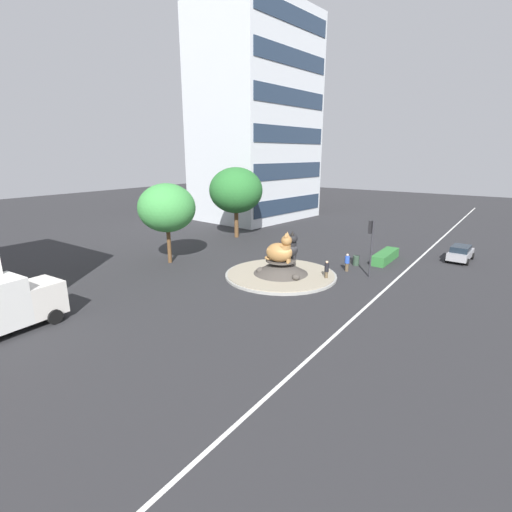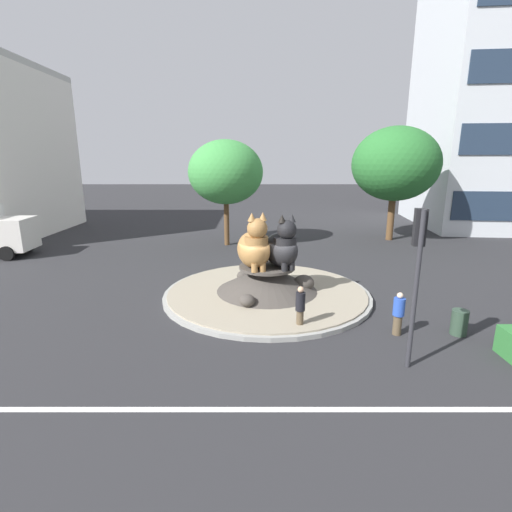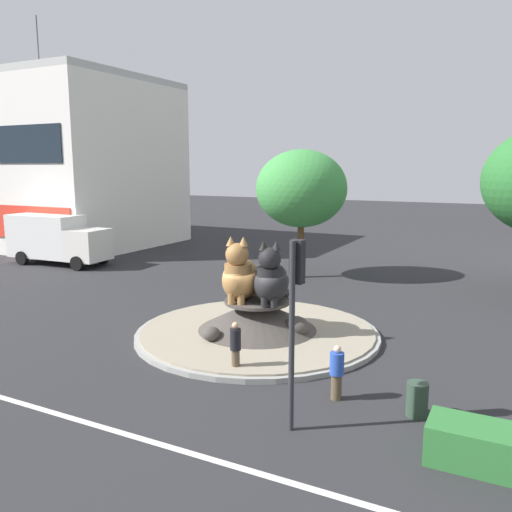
{
  "view_description": "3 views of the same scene",
  "coord_description": "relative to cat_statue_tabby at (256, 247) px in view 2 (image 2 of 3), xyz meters",
  "views": [
    {
      "loc": [
        -25.6,
        -15.76,
        9.89
      ],
      "look_at": [
        -2.64,
        0.65,
        2.21
      ],
      "focal_mm": 26.47,
      "sensor_mm": 36.0,
      "label": 1
    },
    {
      "loc": [
        -0.49,
        -16.34,
        6.0
      ],
      "look_at": [
        -0.55,
        1.43,
        1.49
      ],
      "focal_mm": 26.75,
      "sensor_mm": 36.0,
      "label": 2
    },
    {
      "loc": [
        8.73,
        -17.18,
        6.41
      ],
      "look_at": [
        -1.77,
        3.35,
        2.44
      ],
      "focal_mm": 36.77,
      "sensor_mm": 36.0,
      "label": 3
    }
  ],
  "objects": [
    {
      "name": "roundabout_island",
      "position": [
        0.57,
        0.3,
        -1.8
      ],
      "size": [
        9.26,
        9.26,
        1.41
      ],
      "color": "gray",
      "rests_on": "ground"
    },
    {
      "name": "lane_centreline",
      "position": [
        0.56,
        -7.84,
        -2.31
      ],
      "size": [
        112.0,
        0.2,
        0.01
      ],
      "primitive_type": "cube",
      "color": "silver",
      "rests_on": "ground"
    },
    {
      "name": "litter_bin",
      "position": [
        7.21,
        -3.65,
        -1.87
      ],
      "size": [
        0.56,
        0.56,
        0.9
      ],
      "color": "#2D4233",
      "rests_on": "ground"
    },
    {
      "name": "pedestrian_blue_shirt",
      "position": [
        5.04,
        -3.66,
        -1.51
      ],
      "size": [
        0.4,
        0.4,
        1.56
      ],
      "rotation": [
        0.0,
        0.0,
        1.86
      ],
      "color": "brown",
      "rests_on": "ground"
    },
    {
      "name": "pedestrian_black_shirt",
      "position": [
        1.65,
        -3.32,
        -1.44
      ],
      "size": [
        0.34,
        0.34,
        1.66
      ],
      "rotation": [
        0.0,
        0.0,
        3.26
      ],
      "color": "brown",
      "rests_on": "ground"
    },
    {
      "name": "traffic_light_mast",
      "position": [
        4.61,
        -5.69,
        0.97
      ],
      "size": [
        0.35,
        0.46,
        4.7
      ],
      "rotation": [
        0.0,
        0.0,
        1.46
      ],
      "color": "#2D2D33",
      "rests_on": "ground"
    },
    {
      "name": "ground_plane",
      "position": [
        0.56,
        0.31,
        -2.32
      ],
      "size": [
        160.0,
        160.0,
        0.0
      ],
      "primitive_type": "plane",
      "color": "#28282B"
    },
    {
      "name": "cat_statue_tabby",
      "position": [
        0.0,
        0.0,
        0.0
      ],
      "size": [
        1.91,
        2.62,
        2.49
      ],
      "rotation": [
        0.0,
        0.0,
        -1.29
      ],
      "color": "#9E703D",
      "rests_on": "roundabout_island"
    },
    {
      "name": "broadleaf_tree_behind_island",
      "position": [
        10.33,
        12.75,
        3.34
      ],
      "size": [
        6.33,
        6.33,
        8.37
      ],
      "color": "brown",
      "rests_on": "ground"
    },
    {
      "name": "cat_statue_black",
      "position": [
        1.21,
        0.13,
        -0.04
      ],
      "size": [
        1.95,
        2.56,
        2.38
      ],
      "rotation": [
        0.0,
        0.0,
        -1.21
      ],
      "color": "black",
      "rests_on": "roundabout_island"
    },
    {
      "name": "second_tree_near_tower",
      "position": [
        -2.03,
        10.92,
        2.81
      ],
      "size": [
        5.17,
        5.17,
        7.34
      ],
      "color": "brown",
      "rests_on": "ground"
    }
  ]
}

